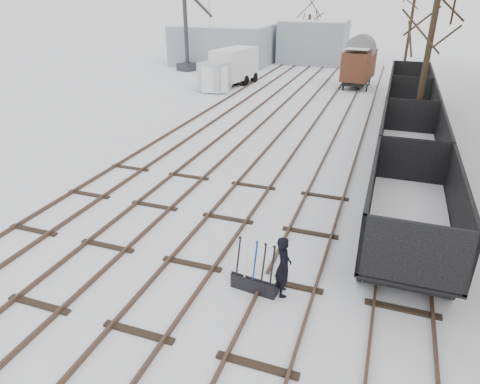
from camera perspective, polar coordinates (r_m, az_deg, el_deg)
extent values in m
plane|color=white|center=(13.14, -6.41, -9.64)|extent=(120.00, 120.00, 0.00)
cube|color=black|center=(27.33, -6.59, 9.49)|extent=(0.07, 52.00, 0.15)
cube|color=black|center=(26.75, -3.78, 9.25)|extent=(0.07, 52.00, 0.15)
cube|color=black|center=(17.60, -21.44, -1.64)|extent=(1.90, 0.20, 0.08)
cube|color=black|center=(26.19, -0.59, 8.95)|extent=(0.07, 52.00, 0.15)
cube|color=black|center=(25.76, 2.44, 8.64)|extent=(0.07, 52.00, 0.15)
cube|color=black|center=(15.91, -13.12, -3.37)|extent=(1.90, 0.20, 0.08)
cube|color=black|center=(25.36, 5.85, 8.26)|extent=(0.07, 52.00, 0.15)
cube|color=black|center=(25.08, 9.06, 7.88)|extent=(0.07, 52.00, 0.15)
cube|color=black|center=(14.65, -3.06, -5.36)|extent=(1.90, 0.20, 0.08)
cube|color=black|center=(24.87, 12.62, 7.42)|extent=(0.07, 52.00, 0.15)
cube|color=black|center=(24.75, 15.92, 6.98)|extent=(0.07, 52.00, 0.15)
cube|color=black|center=(13.93, 8.53, -7.42)|extent=(1.90, 0.20, 0.08)
cube|color=black|center=(24.73, 19.53, 6.46)|extent=(0.07, 52.00, 0.15)
cube|color=black|center=(24.79, 22.83, 5.96)|extent=(0.07, 52.00, 0.15)
cube|color=black|center=(13.83, 20.93, -9.28)|extent=(1.90, 0.20, 0.08)
cube|color=#97A0AB|center=(49.29, -2.04, 19.02)|extent=(10.00, 8.00, 4.00)
cube|color=white|center=(49.10, -2.08, 21.40)|extent=(9.80, 7.84, 0.10)
cube|color=#97A0AB|center=(50.65, 9.82, 19.10)|extent=(7.00, 6.00, 4.40)
cube|color=white|center=(50.47, 10.02, 21.63)|extent=(6.86, 5.88, 0.10)
cube|color=black|center=(12.01, 2.00, -12.01)|extent=(1.34, 0.58, 0.44)
cube|color=black|center=(11.86, 2.02, -11.09)|extent=(1.33, 0.46, 0.06)
cube|color=white|center=(11.84, 2.02, -10.94)|extent=(1.27, 0.41, 0.03)
cylinder|color=black|center=(11.75, -0.18, -8.53)|extent=(0.09, 0.32, 1.08)
cylinder|color=silver|center=(11.66, 0.93, -8.84)|extent=(0.09, 0.32, 1.08)
cylinder|color=#0B2F98|center=(11.58, 2.05, -9.15)|extent=(0.09, 0.32, 1.08)
cylinder|color=black|center=(11.49, 3.20, -9.46)|extent=(0.09, 0.32, 1.08)
cylinder|color=black|center=(11.42, 4.37, -9.76)|extent=(0.09, 0.32, 1.08)
imported|color=black|center=(11.54, 5.81, -9.82)|extent=(0.62, 0.75, 1.76)
cube|color=black|center=(14.40, 21.38, -4.71)|extent=(2.09, 5.76, 0.44)
cube|color=black|center=(14.30, 21.52, -3.96)|extent=(2.62, 6.55, 0.13)
cube|color=black|center=(13.87, 16.97, -0.07)|extent=(0.11, 6.55, 1.75)
cube|color=black|center=(14.07, 27.14, -1.54)|extent=(0.11, 6.55, 1.75)
cube|color=white|center=(14.25, 21.59, -3.57)|extent=(2.36, 6.28, 0.07)
cylinder|color=black|center=(12.73, 15.72, -9.74)|extent=(0.13, 0.76, 0.76)
cylinder|color=black|center=(16.53, 25.33, -2.78)|extent=(0.13, 0.76, 0.76)
cube|color=black|center=(20.25, 21.41, 4.00)|extent=(2.09, 5.76, 0.44)
cube|color=black|center=(20.18, 21.50, 4.57)|extent=(2.62, 6.55, 0.13)
cube|color=black|center=(19.88, 18.30, 7.45)|extent=(0.11, 6.55, 1.75)
cube|color=black|center=(20.01, 25.47, 6.36)|extent=(0.11, 6.55, 1.75)
cube|color=white|center=(20.14, 21.55, 4.86)|extent=(2.36, 6.28, 0.07)
cylinder|color=black|center=(18.39, 17.54, 1.37)|extent=(0.13, 0.76, 0.76)
cylinder|color=black|center=(22.42, 24.32, 4.58)|extent=(0.13, 0.76, 0.76)
cube|color=black|center=(26.36, 21.42, 8.74)|extent=(2.09, 5.76, 0.44)
cube|color=black|center=(26.30, 21.50, 9.19)|extent=(2.62, 6.55, 0.13)
cube|color=black|center=(26.07, 19.03, 11.44)|extent=(0.11, 6.55, 1.75)
cube|color=black|center=(26.18, 24.56, 10.59)|extent=(0.11, 6.55, 1.75)
cube|color=white|center=(26.27, 21.53, 9.42)|extent=(2.36, 6.28, 0.07)
cylinder|color=black|center=(24.41, 18.49, 7.14)|extent=(0.13, 0.76, 0.76)
cylinder|color=black|center=(28.53, 23.73, 8.84)|extent=(0.13, 0.76, 0.76)
cube|color=black|center=(32.58, 21.43, 11.69)|extent=(2.09, 5.76, 0.44)
cube|color=black|center=(32.53, 21.49, 12.06)|extent=(2.62, 6.55, 0.13)
cube|color=black|center=(32.35, 19.48, 13.89)|extent=(0.11, 6.55, 1.75)
cube|color=black|center=(32.43, 23.99, 13.20)|extent=(0.11, 6.55, 1.75)
cube|color=white|center=(32.51, 21.52, 12.24)|extent=(2.36, 6.28, 0.07)
cylinder|color=black|center=(30.59, 19.07, 10.60)|extent=(0.13, 0.76, 0.76)
cylinder|color=black|center=(34.75, 23.34, 11.59)|extent=(0.13, 0.76, 0.76)
cube|color=black|center=(38.32, 15.33, 14.13)|extent=(2.05, 3.92, 0.34)
cube|color=#4A2716|center=(38.11, 15.56, 16.02)|extent=(2.52, 4.48, 2.22)
cube|color=white|center=(37.92, 15.81, 18.11)|extent=(2.29, 4.24, 0.03)
cylinder|color=black|center=(37.11, 13.59, 13.56)|extent=(0.10, 0.60, 0.60)
cylinder|color=black|center=(39.65, 16.87, 13.93)|extent=(0.10, 0.60, 0.60)
cube|color=black|center=(37.45, -1.31, 14.63)|extent=(2.30, 6.75, 0.26)
cube|color=#ADB2B7|center=(35.07, -2.79, 15.03)|extent=(2.40, 2.12, 2.19)
cube|color=white|center=(37.88, -0.93, 16.71)|extent=(3.02, 4.90, 2.46)
cube|color=white|center=(37.71, -0.95, 18.58)|extent=(2.96, 4.80, 0.04)
cylinder|color=black|center=(35.74, -4.13, 13.98)|extent=(0.26, 0.88, 0.88)
cylinder|color=black|center=(39.42, 1.36, 15.11)|extent=(0.26, 0.88, 0.88)
cube|color=white|center=(36.60, -2.81, 15.30)|extent=(3.09, 5.08, 1.93)
cube|color=white|center=(36.44, -2.85, 16.83)|extent=(3.02, 4.96, 0.04)
cylinder|color=black|center=(35.75, -5.20, 13.84)|extent=(0.24, 0.75, 0.75)
cylinder|color=black|center=(37.76, -0.50, 14.56)|extent=(0.24, 0.75, 0.75)
cube|color=#2C2D31|center=(45.46, -6.98, 16.23)|extent=(2.05, 2.05, 0.72)
cylinder|color=#2C2D31|center=(45.07, -7.21, 20.30)|extent=(0.40, 0.40, 7.20)
cylinder|color=#2C2D31|center=(46.36, -6.46, 24.04)|extent=(1.72, 4.42, 3.32)
cylinder|color=black|center=(48.17, -5.29, 21.56)|extent=(0.04, 0.04, 4.05)
cylinder|color=black|center=(24.13, 23.31, 14.07)|extent=(0.30, 0.30, 7.15)
cylinder|color=black|center=(50.55, 9.10, 19.51)|extent=(0.30, 0.30, 5.05)
cylinder|color=black|center=(51.10, 21.85, 20.37)|extent=(0.30, 0.30, 8.92)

